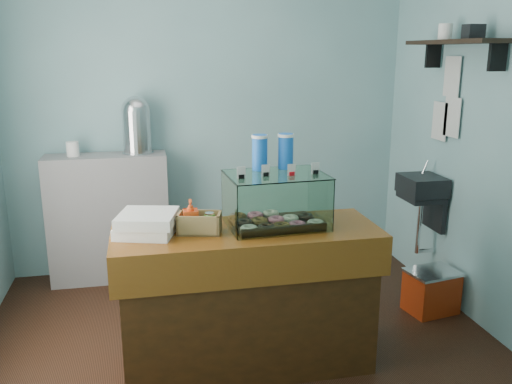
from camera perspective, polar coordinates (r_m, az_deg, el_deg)
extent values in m
plane|color=black|center=(3.85, -1.63, -15.61)|extent=(3.50, 3.50, 0.00)
cube|color=#72A1A7|center=(4.84, -4.98, 8.19)|extent=(3.50, 0.04, 2.80)
cube|color=#72A1A7|center=(1.94, 6.03, -1.49)|extent=(3.50, 0.04, 2.80)
cube|color=#72A1A7|center=(4.06, 23.46, 5.81)|extent=(0.04, 3.00, 2.80)
cube|color=black|center=(4.51, 17.09, 0.68)|extent=(0.30, 0.35, 0.15)
cube|color=black|center=(4.63, 18.32, -1.65)|extent=(0.04, 0.30, 0.35)
cylinder|color=silver|center=(4.61, 17.37, 2.46)|extent=(0.02, 0.02, 0.12)
cylinder|color=silver|center=(4.61, 16.77, -3.55)|extent=(0.04, 0.04, 0.45)
cube|color=black|center=(4.19, 20.23, 14.61)|extent=(0.25, 1.00, 0.03)
cube|color=black|center=(3.89, 24.08, 12.85)|extent=(0.12, 0.03, 0.18)
cube|color=black|center=(4.57, 18.14, 13.45)|extent=(0.12, 0.03, 0.18)
cube|color=silver|center=(4.41, 19.94, 7.41)|extent=(0.01, 0.21, 0.30)
cube|color=silver|center=(4.56, 18.77, 7.08)|extent=(0.01, 0.21, 0.30)
cube|color=silver|center=(4.43, 19.94, 11.35)|extent=(0.01, 0.21, 0.30)
cube|color=#47240D|center=(3.43, -0.92, -11.60)|extent=(1.50, 0.56, 0.84)
cube|color=#53230B|center=(3.26, -0.95, -4.49)|extent=(1.60, 0.60, 0.06)
cube|color=#53230B|center=(3.05, 0.07, -8.31)|extent=(1.60, 0.04, 0.18)
cube|color=gray|center=(4.81, -15.19, -2.67)|extent=(1.00, 0.32, 1.10)
cube|color=#331C0F|center=(3.33, 2.08, -3.34)|extent=(0.54, 0.40, 0.02)
torus|color=silver|center=(3.16, -0.72, -3.85)|extent=(0.10, 0.10, 0.03)
torus|color=black|center=(3.18, 1.03, -3.70)|extent=(0.10, 0.10, 0.03)
torus|color=brown|center=(3.21, 2.75, -3.55)|extent=(0.10, 0.10, 0.03)
torus|color=pink|center=(3.24, 4.44, -3.39)|extent=(0.10, 0.10, 0.03)
torus|color=silver|center=(3.28, 6.10, -3.24)|extent=(0.10, 0.10, 0.03)
torus|color=black|center=(3.27, -1.27, -3.18)|extent=(0.10, 0.10, 0.03)
torus|color=brown|center=(3.30, 0.42, -3.04)|extent=(0.10, 0.10, 0.03)
torus|color=pink|center=(3.32, 2.09, -2.90)|extent=(0.10, 0.10, 0.03)
torus|color=silver|center=(3.35, 3.73, -2.76)|extent=(0.10, 0.10, 0.03)
torus|color=black|center=(3.39, 5.33, -2.62)|extent=(0.10, 0.10, 0.03)
torus|color=brown|center=(3.39, -1.78, -2.55)|extent=(0.10, 0.10, 0.03)
torus|color=pink|center=(3.41, -0.14, -2.42)|extent=(0.10, 0.10, 0.03)
torus|color=silver|center=(3.44, 1.47, -2.30)|extent=(0.10, 0.10, 0.03)
cube|color=white|center=(3.10, 3.27, -1.89)|extent=(0.58, 0.04, 0.32)
cube|color=white|center=(3.48, 1.08, 0.00)|extent=(0.58, 0.04, 0.32)
cube|color=white|center=(3.22, -2.82, -1.25)|extent=(0.03, 0.42, 0.32)
cube|color=white|center=(3.38, 6.79, -0.54)|extent=(0.03, 0.42, 0.32)
cube|color=white|center=(3.25, 2.13, 1.84)|extent=(0.61, 0.47, 0.01)
cube|color=silver|center=(3.14, -1.59, 2.08)|extent=(0.05, 0.01, 0.07)
cube|color=black|center=(3.14, -1.59, 1.67)|extent=(0.03, 0.02, 0.02)
cube|color=silver|center=(3.17, 1.09, 2.24)|extent=(0.05, 0.01, 0.07)
cube|color=black|center=(3.18, 1.09, 1.83)|extent=(0.03, 0.02, 0.02)
cube|color=silver|center=(3.22, 3.71, 2.39)|extent=(0.05, 0.01, 0.07)
cube|color=red|center=(3.22, 3.70, 1.99)|extent=(0.03, 0.02, 0.02)
cube|color=silver|center=(3.27, 6.24, 2.53)|extent=(0.05, 0.01, 0.07)
cube|color=black|center=(3.28, 6.23, 2.13)|extent=(0.03, 0.02, 0.02)
cylinder|color=blue|center=(3.34, 0.40, 4.18)|extent=(0.09, 0.09, 0.22)
cylinder|color=white|center=(3.33, 0.40, 5.88)|extent=(0.10, 0.10, 0.02)
cylinder|color=blue|center=(3.39, 3.15, 4.31)|extent=(0.09, 0.09, 0.22)
cylinder|color=white|center=(3.37, 3.17, 5.98)|extent=(0.10, 0.10, 0.02)
cube|color=#A58752|center=(3.21, -5.95, -4.17)|extent=(0.28, 0.21, 0.01)
cube|color=#A58752|center=(3.13, -6.16, -3.63)|extent=(0.25, 0.08, 0.12)
cube|color=#A58752|center=(3.26, -5.80, -2.89)|extent=(0.25, 0.08, 0.12)
cube|color=#A58752|center=(3.22, -8.06, -3.21)|extent=(0.05, 0.15, 0.12)
cube|color=#A58752|center=(3.18, -3.87, -3.29)|extent=(0.05, 0.15, 0.12)
imported|color=#ED4A16|center=(3.19, -6.89, -2.44)|extent=(0.10, 0.11, 0.19)
cylinder|color=green|center=(3.19, -4.91, -3.24)|extent=(0.06, 0.06, 0.10)
cylinder|color=silver|center=(3.17, -4.93, -2.30)|extent=(0.05, 0.05, 0.01)
cube|color=white|center=(3.24, -11.42, -3.77)|extent=(0.40, 0.40, 0.06)
cube|color=white|center=(3.21, -11.35, -2.74)|extent=(0.39, 0.39, 0.06)
cylinder|color=silver|center=(4.69, -12.30, 4.05)|extent=(0.26, 0.26, 0.01)
cylinder|color=silver|center=(4.66, -12.42, 6.26)|extent=(0.23, 0.23, 0.35)
sphere|color=silver|center=(4.64, -12.54, 8.42)|extent=(0.23, 0.23, 0.23)
cube|color=#A92D0D|center=(4.40, 17.95, -10.00)|extent=(0.40, 0.32, 0.31)
cube|color=silver|center=(4.34, 18.13, -8.01)|extent=(0.42, 0.35, 0.02)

